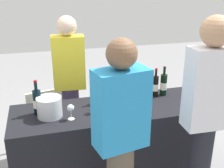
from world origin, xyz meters
name	(u,v)px	position (x,y,z in m)	size (l,w,h in m)	color
tasting_table	(112,143)	(0.00, 0.00, 0.40)	(1.95, 0.67, 0.80)	black
wine_bottle_0	(37,102)	(-0.70, 0.06, 0.92)	(0.08, 0.08, 0.33)	black
wine_bottle_1	(102,93)	(-0.06, 0.15, 0.90)	(0.07, 0.07, 0.31)	black
wine_bottle_2	(132,90)	(0.25, 0.12, 0.91)	(0.07, 0.07, 0.32)	black
wine_bottle_3	(155,86)	(0.53, 0.17, 0.91)	(0.06, 0.06, 0.31)	black
wine_bottle_4	(164,85)	(0.63, 0.17, 0.92)	(0.07, 0.07, 0.32)	black
wine_glass_0	(71,109)	(-0.42, -0.13, 0.90)	(0.06, 0.06, 0.14)	silver
wine_glass_1	(95,102)	(-0.18, -0.06, 0.90)	(0.07, 0.07, 0.14)	silver
wine_glass_2	(125,101)	(0.11, -0.08, 0.89)	(0.07, 0.07, 0.14)	silver
ice_bucket	(49,107)	(-0.60, -0.02, 0.89)	(0.23, 0.23, 0.19)	silver
server_pouring	(70,80)	(-0.33, 0.65, 0.90)	(0.37, 0.23, 1.63)	#3F3351
guest_0	(121,136)	(-0.12, -0.66, 0.88)	(0.42, 0.28, 1.62)	brown
guest_1	(206,113)	(0.59, -0.66, 0.98)	(0.36, 0.23, 1.74)	black
menu_board	(48,117)	(-0.60, 0.84, 0.36)	(0.49, 0.03, 0.72)	white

